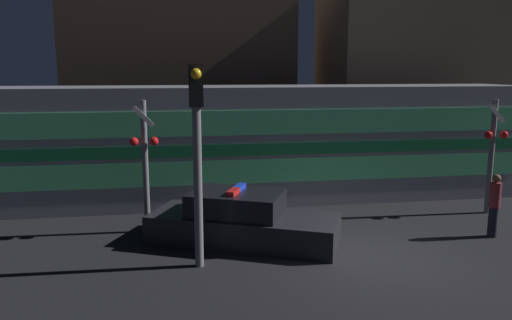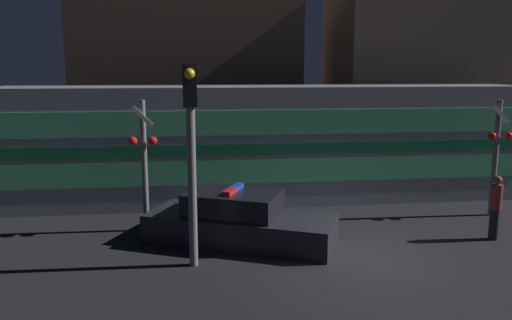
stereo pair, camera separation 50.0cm
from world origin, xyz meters
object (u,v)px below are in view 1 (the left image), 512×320
pedestrian (494,205)px  crossing_signal_near (492,151)px  traffic_light_corner (197,146)px  police_car (242,222)px  train (265,143)px

pedestrian → crossing_signal_near: (1.25, 2.05, 1.07)m
pedestrian → traffic_light_corner: 8.04m
police_car → traffic_light_corner: traffic_light_corner is taller
train → traffic_light_corner: traffic_light_corner is taller
train → traffic_light_corner: (-2.58, -5.90, 0.82)m
crossing_signal_near → traffic_light_corner: traffic_light_corner is taller
traffic_light_corner → crossing_signal_near: bearing=17.4°
crossing_signal_near → pedestrian: bearing=-121.3°
police_car → traffic_light_corner: bearing=-103.9°
pedestrian → crossing_signal_near: 2.63m
pedestrian → traffic_light_corner: bearing=-174.3°
police_car → traffic_light_corner: size_ratio=1.14×
police_car → traffic_light_corner: (-1.17, -1.46, 2.21)m
pedestrian → crossing_signal_near: size_ratio=0.48×
police_car → crossing_signal_near: size_ratio=1.45×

